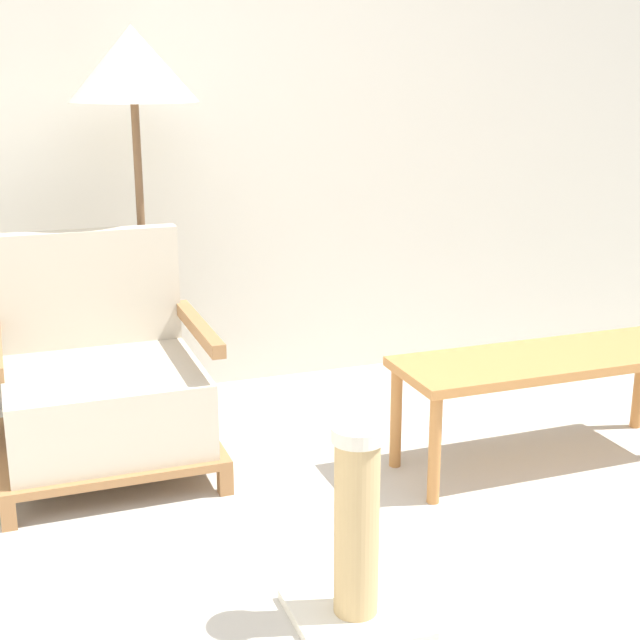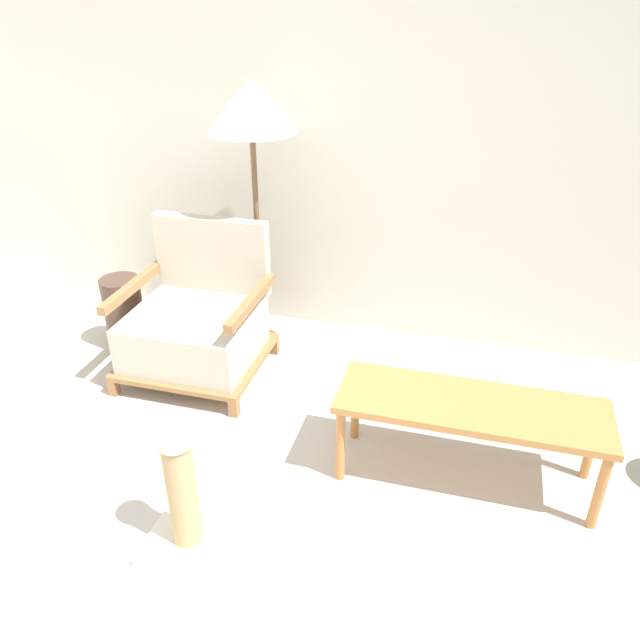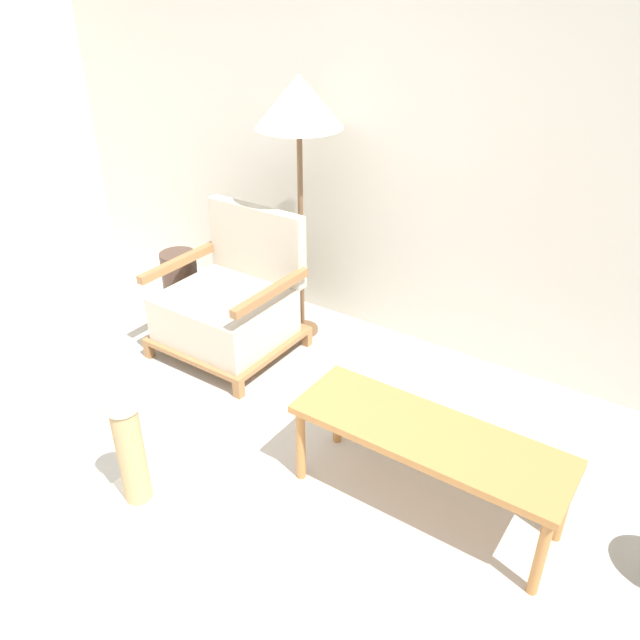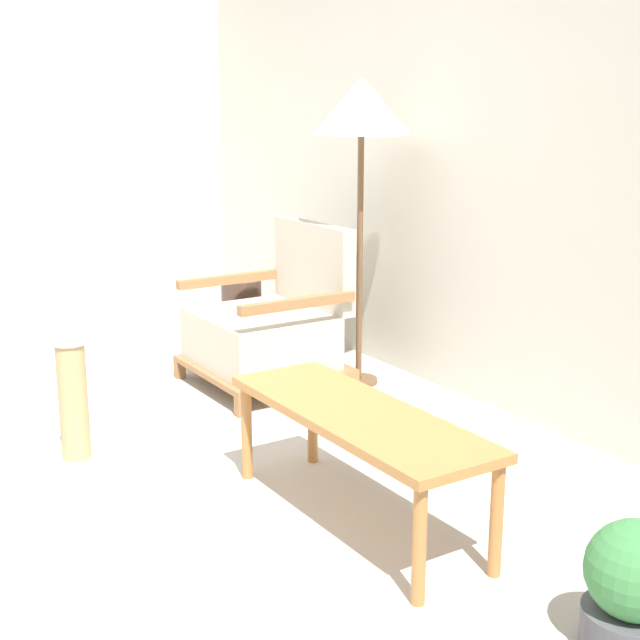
{
  "view_description": "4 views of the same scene",
  "coord_description": "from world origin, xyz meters",
  "px_view_note": "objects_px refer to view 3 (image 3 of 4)",
  "views": [
    {
      "loc": [
        -0.91,
        -1.64,
        1.46
      ],
      "look_at": [
        0.19,
        1.37,
        0.55
      ],
      "focal_mm": 50.0,
      "sensor_mm": 36.0,
      "label": 1
    },
    {
      "loc": [
        0.93,
        -1.3,
        2.07
      ],
      "look_at": [
        0.19,
        1.37,
        0.55
      ],
      "focal_mm": 35.0,
      "sensor_mm": 36.0,
      "label": 2
    },
    {
      "loc": [
        1.75,
        -0.91,
        2.14
      ],
      "look_at": [
        0.19,
        1.37,
        0.55
      ],
      "focal_mm": 35.0,
      "sensor_mm": 36.0,
      "label": 3
    },
    {
      "loc": [
        3.44,
        -0.7,
        1.51
      ],
      "look_at": [
        0.19,
        1.37,
        0.55
      ],
      "focal_mm": 50.0,
      "sensor_mm": 36.0,
      "label": 4
    }
  ],
  "objects_px": {
    "floor_lamp": "(299,108)",
    "vase": "(181,285)",
    "armchair": "(230,305)",
    "scratching_post": "(133,465)",
    "coffee_table": "(428,441)"
  },
  "relations": [
    {
      "from": "floor_lamp",
      "to": "vase",
      "type": "height_order",
      "value": "floor_lamp"
    },
    {
      "from": "armchair",
      "to": "vase",
      "type": "height_order",
      "value": "armchair"
    },
    {
      "from": "floor_lamp",
      "to": "scratching_post",
      "type": "xyz_separation_m",
      "value": [
        0.27,
        -1.65,
        -1.22
      ]
    },
    {
      "from": "coffee_table",
      "to": "vase",
      "type": "xyz_separation_m",
      "value": [
        -2.15,
        0.65,
        -0.14
      ]
    },
    {
      "from": "scratching_post",
      "to": "vase",
      "type": "bearing_deg",
      "value": 128.44
    },
    {
      "from": "vase",
      "to": "scratching_post",
      "type": "xyz_separation_m",
      "value": [
        1.08,
        -1.36,
        -0.02
      ]
    },
    {
      "from": "scratching_post",
      "to": "armchair",
      "type": "bearing_deg",
      "value": 112.7
    },
    {
      "from": "coffee_table",
      "to": "vase",
      "type": "height_order",
      "value": "vase"
    },
    {
      "from": "armchair",
      "to": "vase",
      "type": "distance_m",
      "value": 0.58
    },
    {
      "from": "armchair",
      "to": "scratching_post",
      "type": "height_order",
      "value": "armchair"
    },
    {
      "from": "floor_lamp",
      "to": "scratching_post",
      "type": "distance_m",
      "value": 2.07
    },
    {
      "from": "vase",
      "to": "scratching_post",
      "type": "height_order",
      "value": "scratching_post"
    },
    {
      "from": "coffee_table",
      "to": "scratching_post",
      "type": "bearing_deg",
      "value": -146.77
    },
    {
      "from": "armchair",
      "to": "scratching_post",
      "type": "bearing_deg",
      "value": -67.3
    },
    {
      "from": "coffee_table",
      "to": "vase",
      "type": "relative_size",
      "value": 2.53
    }
  ]
}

